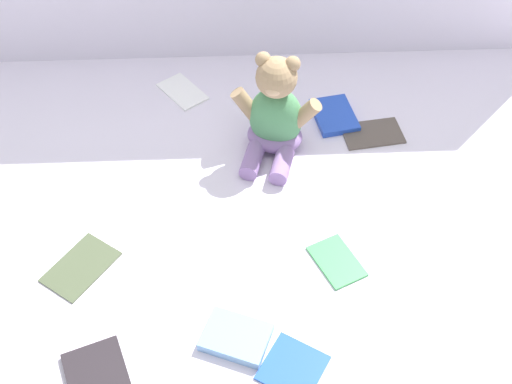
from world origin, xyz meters
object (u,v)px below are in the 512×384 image
Objects in this scene: teddy_bear at (275,116)px; book_case_7 at (182,91)px; book_case_8 at (373,133)px; book_case_9 at (334,115)px; book_case_5 at (337,261)px; book_case_6 at (293,367)px; book_case_2 at (96,371)px; book_case_1 at (236,337)px; book_case_4 at (81,266)px.

teddy_bear is 0.30m from book_case_7.
book_case_8 is 1.11× the size of book_case_9.
book_case_5 is 0.37m from book_case_8.
book_case_6 is at bearing -113.74° from book_case_9.
book_case_7 is (-0.31, 0.52, -0.00)m from book_case_5.
book_case_2 is 0.33m from book_case_6.
book_case_2 is 0.78m from book_case_9.
book_case_2 is at bearing -59.47° from book_case_6.
book_case_1 is at bearing -89.51° from book_case_6.
teddy_bear is 0.51m from book_case_4.
book_case_2 is at bearing -52.90° from book_case_8.
book_case_4 is at bearing -153.68° from book_case_9.
book_case_2 is (-0.24, -0.05, -0.00)m from book_case_1.
book_case_2 reaches higher than book_case_4.
book_case_5 is (0.43, 0.21, -0.00)m from book_case_2.
teddy_bear is at bearing -148.36° from book_case_6.
book_case_5 is 0.41m from book_case_9.
book_case_7 is at bearing -148.57° from book_case_1.
book_case_9 is at bearing 58.89° from book_case_5.
book_case_6 is at bearing 69.27° from book_case_7.
book_case_4 is 1.24× the size of book_case_5.
book_case_1 is 1.14× the size of book_case_2.
book_case_6 is at bearing -29.70° from book_case_8.
book_case_4 is 1.13× the size of book_case_9.
book_case_4 is at bearing -97.96° from book_case_1.
book_case_1 is at bearing -8.06° from book_case_2.
book_case_5 is (0.20, 0.16, -0.01)m from book_case_1.
book_case_1 is 0.60m from book_case_8.
book_case_1 is at bearing -166.00° from book_case_5.
book_case_1 is 0.25m from book_case_5.
teddy_bear reaches higher than book_case_2.
book_case_8 is at bearing 24.96° from book_case_2.
book_case_4 is 0.70m from book_case_8.
book_case_6 is (0.33, -0.01, -0.00)m from book_case_2.
book_case_4 is at bearing -125.17° from teddy_bear.
book_case_7 is (-0.21, 0.19, -0.08)m from teddy_bear.
teddy_bear is at bearing 82.32° from book_case_5.
book_case_9 is at bearing 126.51° from book_case_7.
teddy_bear is 0.55m from book_case_6.
book_case_1 reaches higher than book_case_7.
book_case_2 is 0.90× the size of book_case_5.
book_case_2 is 0.22m from book_case_4.
book_case_4 is 0.49m from book_case_5.
book_case_9 reaches higher than book_case_5.
book_case_6 is 0.81× the size of book_case_7.
book_case_1 reaches higher than book_case_5.
book_case_4 is at bearing 83.97° from book_case_2.
book_case_5 and book_case_6 have the same top height.
book_case_9 is (0.14, 0.09, -0.08)m from teddy_bear.
teddy_bear is 0.19m from book_case_9.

